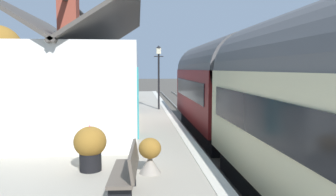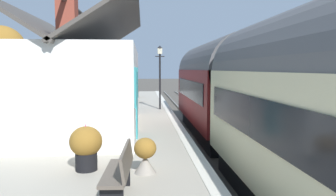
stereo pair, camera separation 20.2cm
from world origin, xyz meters
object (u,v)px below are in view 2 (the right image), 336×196
planter_by_door (122,94)px  lamp_post_platform (160,65)px  tree_mid_background (2,51)px  bench_by_lamp (137,91)px  train (250,95)px  planter_edge_far (86,146)px  planter_corner_building (145,156)px  bench_mid_platform (135,95)px  station_building (81,86)px  bench_near_building (120,171)px

planter_by_door → lamp_post_platform: 7.58m
tree_mid_background → bench_by_lamp: bearing=-98.6°
bench_by_lamp → planter_by_door: (-0.30, 1.09, -0.19)m
train → bench_by_lamp: (14.29, 3.92, -0.89)m
planter_edge_far → tree_mid_background: 21.51m
train → planter_by_door: size_ratio=18.29×
planter_corner_building → planter_by_door: bearing=5.4°
bench_mid_platform → planter_corner_building: bench_mid_platform is taller
bench_by_lamp → tree_mid_background: tree_mid_background is taller
bench_mid_platform → tree_mid_background: 11.99m
station_building → bench_near_building: 6.69m
station_building → bench_by_lamp: size_ratio=5.52×
bench_near_building → tree_mid_background: bearing=27.5°
tree_mid_background → bench_mid_platform: bearing=-114.8°
bench_near_building → bench_by_lamp: bearing=0.3°
train → planter_corner_building: size_ratio=22.39×
bench_by_lamp → lamp_post_platform: size_ratio=0.41×
bench_by_lamp → bench_mid_platform: bearing=179.2°
bench_near_building → bench_by_lamp: size_ratio=1.01×
bench_near_building → planter_edge_far: planter_edge_far is taller
bench_by_lamp → planter_corner_building: size_ratio=1.86×
train → planter_by_door: train is taller
bench_near_building → lamp_post_platform: (11.71, -1.31, 1.95)m
train → station_building: size_ratio=2.18×
station_building → planter_corner_building: station_building is taller
bench_by_lamp → planter_by_door: bearing=105.6°
bench_near_building → planter_by_door: bearing=3.6°
train → bench_mid_platform: 11.76m
train → bench_mid_platform: train is taller
train → planter_edge_far: 5.61m
bench_mid_platform → planter_edge_far: planter_edge_far is taller
bench_by_lamp → tree_mid_background: bearing=81.4°
bench_by_lamp → bench_near_building: bearing=-179.7°
planter_corner_building → planter_edge_far: (0.28, 1.28, 0.18)m
station_building → planter_corner_building: 5.69m
station_building → planter_edge_far: 4.99m
tree_mid_background → train: bearing=-137.7°
bench_by_lamp → planter_by_door: size_ratio=1.52×
bench_mid_platform → planter_edge_far: bearing=177.1°
bench_mid_platform → bench_near_building: bearing=-179.5°
train → station_building: bearing=72.6°
station_building → bench_mid_platform: bearing=-10.5°
planter_corner_building → tree_mid_background: bearing=30.0°
train → station_building: 5.96m
bench_near_building → planter_edge_far: (1.55, 0.85, 0.07)m
planter_by_door → bench_near_building: bearing=-176.4°
planter_edge_far → planter_corner_building: bearing=-102.3°
bench_near_building → planter_corner_building: bench_near_building is taller
planter_corner_building → planter_edge_far: bearing=77.7°
station_building → bench_mid_platform: (9.26, -1.72, -1.11)m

